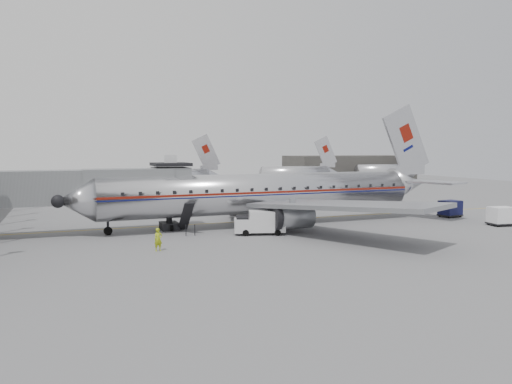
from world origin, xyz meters
TOP-DOWN VIEW (x-y plane):
  - ground at (0.00, 0.00)m, footprint 160.00×160.00m
  - hangar at (45.00, 60.00)m, footprint 30.00×12.00m
  - apron_line at (3.00, 6.00)m, footprint 60.00×0.15m
  - jet_bridge at (-16.66, 3.67)m, footprint 21.00×6.20m
  - distant_aircraft_near at (-1.79, 42.00)m, footprint 16.39×3.20m
  - distant_aircraft_mid at (24.21, 46.00)m, footprint 16.39×3.20m
  - distant_aircraft_far at (48.21, 50.00)m, footprint 16.39×3.20m
  - airliner at (0.80, 3.03)m, footprint 40.28×37.30m
  - service_van at (-2.17, -1.98)m, footprint 4.82×2.95m
  - baggage_cart_navy at (22.00, 1.07)m, footprint 2.62×2.16m
  - baggage_cart_white at (22.26, -5.77)m, footprint 2.58×2.09m
  - ramp_worker at (-12.00, -6.00)m, footprint 0.72×0.55m

SIDE VIEW (x-z plane):
  - ground at x=0.00m, z-range 0.00..0.00m
  - apron_line at x=3.00m, z-range 0.00..0.01m
  - ramp_worker at x=-12.00m, z-range 0.00..1.75m
  - baggage_cart_navy at x=22.00m, z-range 0.06..1.91m
  - baggage_cart_white at x=22.26m, z-range 0.06..1.92m
  - service_van at x=-2.17m, z-range 0.05..2.18m
  - distant_aircraft_near at x=-1.79m, z-range -2.40..7.86m
  - distant_aircraft_mid at x=24.21m, z-range -2.40..7.86m
  - distant_aircraft_far at x=48.21m, z-range -2.40..7.86m
  - hangar at x=45.00m, z-range 0.00..6.00m
  - airliner at x=0.80m, z-range -3.16..9.57m
  - jet_bridge at x=-16.66m, z-range 0.63..7.73m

